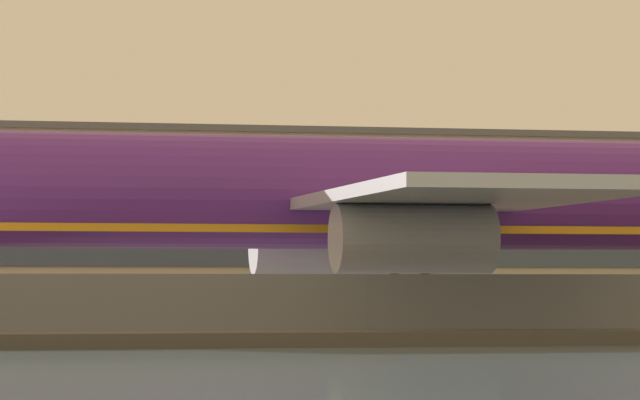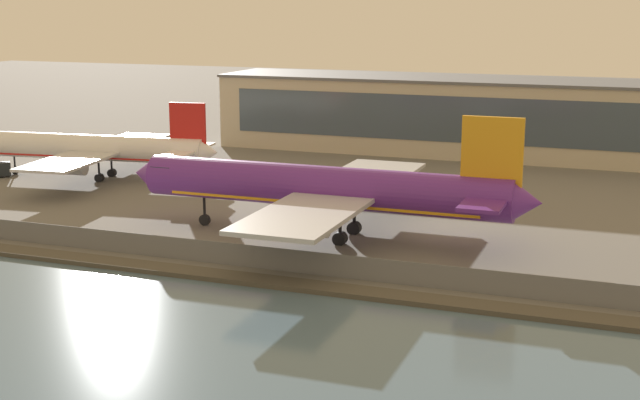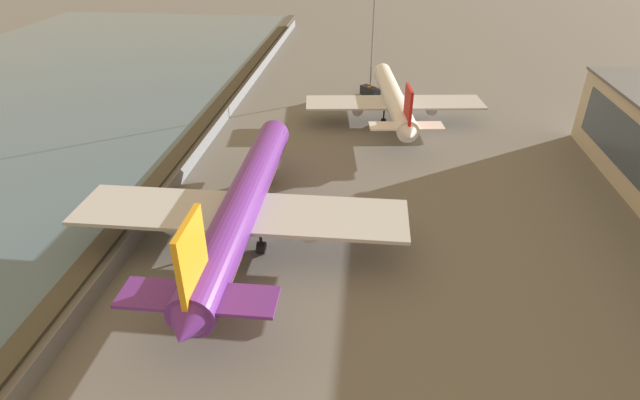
{
  "view_description": "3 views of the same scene",
  "coord_description": "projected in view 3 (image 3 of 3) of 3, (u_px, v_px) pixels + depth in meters",
  "views": [
    {
      "loc": [
        -15.58,
        -81.5,
        2.09
      ],
      "look_at": [
        1.13,
        -2.54,
        5.7
      ],
      "focal_mm": 105.0,
      "sensor_mm": 36.0,
      "label": 1
    },
    {
      "loc": [
        38.37,
        -97.82,
        27.47
      ],
      "look_at": [
        -0.6,
        5.32,
        2.84
      ],
      "focal_mm": 50.0,
      "sensor_mm": 36.0,
      "label": 2
    },
    {
      "loc": [
        58.11,
        14.55,
        39.67
      ],
      "look_at": [
        -2.42,
        8.17,
        3.87
      ],
      "focal_mm": 28.0,
      "sensor_mm": 36.0,
      "label": 3
    }
  ],
  "objects": [
    {
      "name": "cargo_jet_purple",
      "position": [
        243.0,
        204.0,
        65.85
      ],
      "size": [
        50.97,
        43.24,
        15.38
      ],
      "color": "#602889",
      "rests_on": "ground"
    },
    {
      "name": "shoreline_seawall",
      "position": [
        124.0,
        219.0,
        72.96
      ],
      "size": [
        320.0,
        3.0,
        0.5
      ],
      "color": "#474238",
      "rests_on": "ground"
    },
    {
      "name": "ground_plane",
      "position": [
        261.0,
        229.0,
        71.24
      ],
      "size": [
        500.0,
        500.0,
        0.0
      ],
      "primitive_type": "plane",
      "color": "#66635E"
    },
    {
      "name": "ops_van",
      "position": [
        370.0,
        91.0,
        120.42
      ],
      "size": [
        5.26,
        5.06,
        2.48
      ],
      "color": "#1E2328",
      "rests_on": "ground"
    },
    {
      "name": "apron_light_mast_apron_west",
      "position": [
        373.0,
        36.0,
        117.1
      ],
      "size": [
        3.2,
        0.4,
        24.33
      ],
      "color": "gray",
      "rests_on": "ground"
    },
    {
      "name": "perimeter_fence",
      "position": [
        152.0,
        215.0,
        72.06
      ],
      "size": [
        280.0,
        0.1,
        2.43
      ],
      "color": "slate",
      "rests_on": "ground"
    },
    {
      "name": "passenger_jet_white_red",
      "position": [
        394.0,
        99.0,
        105.07
      ],
      "size": [
        43.34,
        37.55,
        12.54
      ],
      "color": "white",
      "rests_on": "ground"
    },
    {
      "name": "baggage_tug",
      "position": [
        387.0,
        219.0,
        72.04
      ],
      "size": [
        3.58,
        2.88,
        1.8
      ],
      "color": "yellow",
      "rests_on": "ground"
    }
  ]
}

